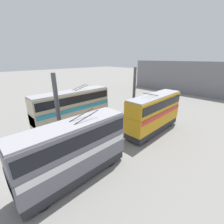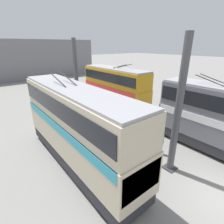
{
  "view_description": "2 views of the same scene",
  "coord_description": "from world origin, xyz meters",
  "px_view_note": "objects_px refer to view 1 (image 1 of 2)",
  "views": [
    {
      "loc": [
        -2.88,
        -13.82,
        9.63
      ],
      "look_at": [
        9.63,
        -1.13,
        3.14
      ],
      "focal_mm": 24.0,
      "sensor_mm": 36.0,
      "label": 1
    },
    {
      "loc": [
        -1.84,
        8.92,
        7.7
      ],
      "look_at": [
        10.27,
        -0.78,
        1.66
      ],
      "focal_mm": 28.0,
      "sensor_mm": 36.0,
      "label": 2
    }
  ],
  "objects_px": {
    "bus_left_near": "(74,148)",
    "person_aisle_foreground": "(78,141)",
    "person_by_left_row": "(39,169)",
    "oil_drum": "(123,128)",
    "bus_right_near": "(73,107)",
    "person_by_right_row": "(60,136)",
    "bus_left_far": "(154,111)"
  },
  "relations": [
    {
      "from": "bus_left_near",
      "to": "person_aisle_foreground",
      "type": "bearing_deg",
      "value": 55.16
    },
    {
      "from": "person_by_right_row",
      "to": "person_by_left_row",
      "type": "height_order",
      "value": "person_by_left_row"
    },
    {
      "from": "person_aisle_foreground",
      "to": "bus_right_near",
      "type": "bearing_deg",
      "value": 127.06
    },
    {
      "from": "person_aisle_foreground",
      "to": "person_by_left_row",
      "type": "height_order",
      "value": "person_by_left_row"
    },
    {
      "from": "person_by_left_row",
      "to": "person_aisle_foreground",
      "type": "bearing_deg",
      "value": 9.46
    },
    {
      "from": "bus_left_near",
      "to": "oil_drum",
      "type": "bearing_deg",
      "value": 17.31
    },
    {
      "from": "person_by_left_row",
      "to": "oil_drum",
      "type": "relative_size",
      "value": 2.15
    },
    {
      "from": "oil_drum",
      "to": "person_aisle_foreground",
      "type": "bearing_deg",
      "value": 174.56
    },
    {
      "from": "person_aisle_foreground",
      "to": "person_by_left_row",
      "type": "distance_m",
      "value": 5.05
    },
    {
      "from": "bus_left_far",
      "to": "oil_drum",
      "type": "xyz_separation_m",
      "value": [
        -2.76,
        2.92,
        -2.48
      ]
    },
    {
      "from": "bus_left_far",
      "to": "person_by_right_row",
      "type": "bearing_deg",
      "value": 149.28
    },
    {
      "from": "bus_left_far",
      "to": "person_aisle_foreground",
      "type": "xyz_separation_m",
      "value": [
        -9.65,
        3.58,
        -1.96
      ]
    },
    {
      "from": "bus_left_near",
      "to": "bus_right_near",
      "type": "xyz_separation_m",
      "value": [
        5.21,
        8.84,
        0.22
      ]
    },
    {
      "from": "bus_right_near",
      "to": "person_aisle_foreground",
      "type": "xyz_separation_m",
      "value": [
        -2.72,
        -5.26,
        -2.1
      ]
    },
    {
      "from": "bus_right_near",
      "to": "person_by_left_row",
      "type": "height_order",
      "value": "bus_right_near"
    },
    {
      "from": "person_by_left_row",
      "to": "bus_left_far",
      "type": "bearing_deg",
      "value": -16.75
    },
    {
      "from": "bus_right_near",
      "to": "person_aisle_foreground",
      "type": "height_order",
      "value": "bus_right_near"
    },
    {
      "from": "bus_right_near",
      "to": "bus_left_near",
      "type": "bearing_deg",
      "value": -120.5
    },
    {
      "from": "person_aisle_foreground",
      "to": "person_by_left_row",
      "type": "bearing_deg",
      "value": -97.28
    },
    {
      "from": "bus_right_near",
      "to": "person_by_right_row",
      "type": "height_order",
      "value": "bus_right_near"
    },
    {
      "from": "bus_left_far",
      "to": "person_aisle_foreground",
      "type": "distance_m",
      "value": 10.47
    },
    {
      "from": "person_by_right_row",
      "to": "oil_drum",
      "type": "height_order",
      "value": "person_by_right_row"
    },
    {
      "from": "person_by_right_row",
      "to": "person_aisle_foreground",
      "type": "bearing_deg",
      "value": -54.52
    },
    {
      "from": "bus_left_near",
      "to": "oil_drum",
      "type": "xyz_separation_m",
      "value": [
        9.38,
        2.92,
        -2.41
      ]
    },
    {
      "from": "oil_drum",
      "to": "person_by_left_row",
      "type": "bearing_deg",
      "value": -175.43
    },
    {
      "from": "person_by_right_row",
      "to": "bus_left_near",
      "type": "bearing_deg",
      "value": -87.17
    },
    {
      "from": "bus_left_far",
      "to": "bus_right_near",
      "type": "bearing_deg",
      "value": 128.08
    },
    {
      "from": "bus_right_near",
      "to": "person_aisle_foreground",
      "type": "bearing_deg",
      "value": -117.31
    },
    {
      "from": "bus_left_far",
      "to": "person_aisle_foreground",
      "type": "height_order",
      "value": "bus_left_far"
    },
    {
      "from": "bus_left_far",
      "to": "person_by_left_row",
      "type": "xyz_separation_m",
      "value": [
        -14.44,
        1.99,
        -1.93
      ]
    },
    {
      "from": "bus_left_near",
      "to": "bus_right_near",
      "type": "height_order",
      "value": "bus_right_near"
    },
    {
      "from": "oil_drum",
      "to": "bus_left_near",
      "type": "bearing_deg",
      "value": -162.69
    }
  ]
}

